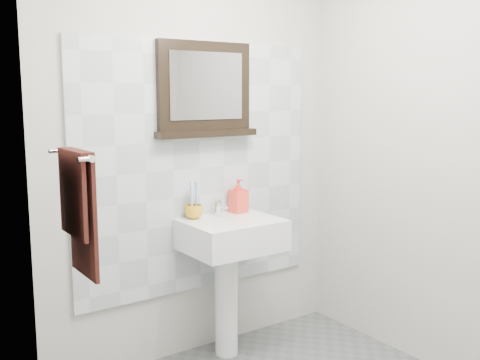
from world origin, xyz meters
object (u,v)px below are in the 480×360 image
toothbrush_cup (194,212)px  soap_dispenser (238,196)px  pedestal_sink (231,249)px  framed_mirror (205,92)px  hand_towel (79,203)px

toothbrush_cup → soap_dispenser: bearing=-0.1°
pedestal_sink → framed_mirror: (-0.06, 0.19, 0.93)m
framed_mirror → hand_towel: bearing=-150.4°
toothbrush_cup → framed_mirror: bearing=22.7°
pedestal_sink → hand_towel: bearing=-160.4°
pedestal_sink → toothbrush_cup: pedestal_sink is taller
pedestal_sink → soap_dispenser: 0.36m
soap_dispenser → toothbrush_cup: bearing=175.7°
pedestal_sink → toothbrush_cup: (-0.17, 0.14, 0.23)m
framed_mirror → toothbrush_cup: bearing=-157.3°
toothbrush_cup → hand_towel: bearing=-149.6°
toothbrush_cup → hand_towel: 1.02m
framed_mirror → hand_towel: size_ratio=1.19×
toothbrush_cup → soap_dispenser: soap_dispenser is taller
hand_towel → framed_mirror: bearing=29.6°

